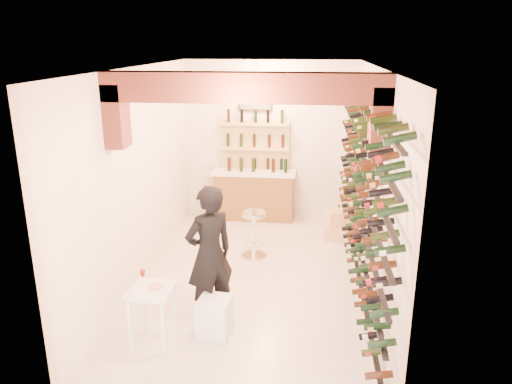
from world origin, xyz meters
TOP-DOWN VIEW (x-y plane):
  - ground at (0.00, 0.00)m, footprint 6.00×6.00m
  - room_shell at (0.00, -0.26)m, footprint 3.52×6.02m
  - wine_rack at (1.53, 0.00)m, footprint 0.32×5.70m
  - back_counter at (-0.30, 2.65)m, footprint 1.70×0.62m
  - back_shelving at (-0.30, 2.89)m, footprint 1.40×0.31m
  - tasting_table at (-1.02, -1.89)m, footprint 0.54×0.54m
  - white_stool at (-0.31, -1.63)m, footprint 0.44×0.44m
  - person at (-0.43, -1.26)m, footprint 0.80×0.78m
  - chrome_barstool at (-0.08, 0.72)m, footprint 0.42×0.42m
  - crate_lower at (1.40, 1.69)m, footprint 0.56×0.44m
  - crate_upper at (1.40, 1.69)m, footprint 0.52×0.42m

SIDE VIEW (x-z plane):
  - ground at x=0.00m, z-range 0.00..0.00m
  - crate_lower at x=1.40m, z-range 0.00..0.30m
  - white_stool at x=-0.31m, z-range 0.00..0.49m
  - crate_upper at x=1.40m, z-range 0.30..0.56m
  - chrome_barstool at x=-0.08m, z-range 0.06..0.88m
  - back_counter at x=-0.30m, z-range -0.11..1.18m
  - tasting_table at x=-1.02m, z-range 0.16..1.05m
  - person at x=-0.43m, z-range 0.00..1.85m
  - back_shelving at x=-0.30m, z-range -0.19..2.53m
  - wine_rack at x=1.53m, z-range 0.27..2.83m
  - room_shell at x=0.00m, z-range 0.65..3.86m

